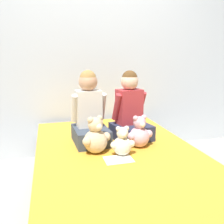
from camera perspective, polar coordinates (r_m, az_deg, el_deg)
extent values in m
plane|color=#B2A899|center=(2.16, 1.36, -20.02)|extent=(14.00, 14.00, 0.00)
cube|color=silver|center=(2.86, -4.89, 14.61)|extent=(8.00, 0.06, 2.50)
cube|color=#473828|center=(2.11, 1.37, -17.95)|extent=(1.31, 1.96, 0.18)
cube|color=white|center=(2.01, 1.41, -12.99)|extent=(1.28, 1.92, 0.23)
cube|color=gold|center=(1.96, 1.43, -9.65)|extent=(1.29, 1.94, 0.03)
cube|color=#384251|center=(2.10, -5.15, -5.56)|extent=(0.31, 0.38, 0.14)
cube|color=silver|center=(2.09, -5.64, 0.86)|extent=(0.22, 0.16, 0.32)
sphere|color=tan|center=(2.05, -5.79, 7.26)|extent=(0.16, 0.16, 0.16)
sphere|color=#A37A42|center=(2.05, -5.81, 8.05)|extent=(0.14, 0.14, 0.14)
cylinder|color=silver|center=(2.07, -8.98, 0.83)|extent=(0.06, 0.14, 0.26)
cylinder|color=silver|center=(2.12, -2.40, 1.31)|extent=(0.06, 0.14, 0.26)
cube|color=#282D47|center=(2.20, 4.66, -4.73)|extent=(0.37, 0.37, 0.14)
cube|color=#B23338|center=(2.18, 4.15, 1.32)|extent=(0.24, 0.19, 0.32)
sphere|color=beige|center=(2.14, 4.25, 7.38)|extent=(0.16, 0.16, 0.16)
sphere|color=brown|center=(2.14, 4.27, 8.11)|extent=(0.14, 0.14, 0.14)
cylinder|color=#B23338|center=(2.12, 1.20, 1.21)|extent=(0.08, 0.15, 0.26)
cylinder|color=#B23338|center=(2.24, 6.94, 1.81)|extent=(0.08, 0.15, 0.26)
sphere|color=#D1B78E|center=(1.89, -3.97, -7.02)|extent=(0.19, 0.19, 0.19)
sphere|color=#D1B78E|center=(1.85, -4.03, -3.08)|extent=(0.12, 0.12, 0.12)
sphere|color=beige|center=(1.81, -3.16, -3.62)|extent=(0.05, 0.05, 0.05)
sphere|color=#D1B78E|center=(1.81, -5.17, -1.93)|extent=(0.05, 0.05, 0.05)
sphere|color=#D1B78E|center=(1.86, -2.97, -1.51)|extent=(0.05, 0.05, 0.05)
sphere|color=#D1B78E|center=(1.82, -6.01, -7.08)|extent=(0.07, 0.07, 0.07)
sphere|color=#D1B78E|center=(1.91, -1.41, -5.96)|extent=(0.07, 0.07, 0.07)
sphere|color=#DBA3B2|center=(2.02, 6.56, -5.95)|extent=(0.17, 0.17, 0.17)
sphere|color=#DBA3B2|center=(1.98, 6.66, -2.56)|extent=(0.11, 0.11, 0.11)
sphere|color=beige|center=(1.94, 7.32, -3.06)|extent=(0.05, 0.05, 0.05)
sphere|color=#DBA3B2|center=(1.95, 5.71, -1.51)|extent=(0.05, 0.05, 0.05)
sphere|color=#DBA3B2|center=(1.99, 7.66, -1.28)|extent=(0.05, 0.05, 0.05)
sphere|color=#DBA3B2|center=(1.96, 4.73, -5.85)|extent=(0.07, 0.07, 0.07)
sphere|color=#DBA3B2|center=(2.04, 8.84, -5.19)|extent=(0.07, 0.07, 0.07)
sphere|color=silver|center=(1.85, 2.49, -8.15)|extent=(0.15, 0.15, 0.15)
sphere|color=silver|center=(1.81, 2.52, -5.06)|extent=(0.09, 0.09, 0.09)
sphere|color=beige|center=(1.78, 2.87, -5.58)|extent=(0.04, 0.04, 0.04)
sphere|color=silver|center=(1.79, 1.52, -4.06)|extent=(0.04, 0.04, 0.04)
sphere|color=silver|center=(1.81, 3.53, -3.91)|extent=(0.04, 0.04, 0.04)
sphere|color=silver|center=(1.81, 0.48, -7.98)|extent=(0.06, 0.06, 0.06)
sphere|color=silver|center=(1.85, 4.72, -7.58)|extent=(0.06, 0.06, 0.06)
cube|color=white|center=(1.80, 1.57, -11.32)|extent=(0.21, 0.15, 0.00)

